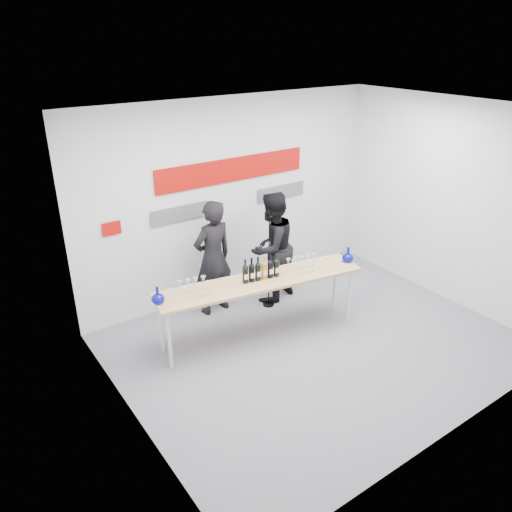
# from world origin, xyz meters

# --- Properties ---
(ground) EXTENTS (5.00, 5.00, 0.00)m
(ground) POSITION_xyz_m (0.00, 0.00, 0.00)
(ground) COLOR slate
(ground) RESTS_ON ground
(back_wall) EXTENTS (5.00, 0.04, 3.00)m
(back_wall) POSITION_xyz_m (0.00, 2.00, 1.50)
(back_wall) COLOR silver
(back_wall) RESTS_ON ground
(signage) EXTENTS (3.38, 0.02, 0.79)m
(signage) POSITION_xyz_m (-0.06, 1.97, 1.81)
(signage) COLOR #A40C07
(signage) RESTS_ON back_wall
(tasting_table) EXTENTS (2.86, 1.03, 0.84)m
(tasting_table) POSITION_xyz_m (-0.47, 0.62, 0.78)
(tasting_table) COLOR tan
(tasting_table) RESTS_ON ground
(wine_bottles) EXTENTS (0.53, 0.16, 0.33)m
(wine_bottles) POSITION_xyz_m (-0.45, 0.63, 1.01)
(wine_bottles) COLOR black
(wine_bottles) RESTS_ON tasting_table
(decanter_left) EXTENTS (0.16, 0.16, 0.21)m
(decanter_left) POSITION_xyz_m (-1.82, 0.84, 0.95)
(decanter_left) COLOR #07098A
(decanter_left) RESTS_ON tasting_table
(decanter_right) EXTENTS (0.16, 0.16, 0.21)m
(decanter_right) POSITION_xyz_m (0.87, 0.38, 0.95)
(decanter_right) COLOR #07098A
(decanter_right) RESTS_ON tasting_table
(glasses_left) EXTENTS (0.39, 0.27, 0.18)m
(glasses_left) POSITION_xyz_m (-1.36, 0.77, 0.93)
(glasses_left) COLOR silver
(glasses_left) RESTS_ON tasting_table
(glasses_right) EXTENTS (0.56, 0.31, 0.18)m
(glasses_right) POSITION_xyz_m (0.20, 0.50, 0.93)
(glasses_right) COLOR silver
(glasses_right) RESTS_ON tasting_table
(presenter_left) EXTENTS (0.66, 0.47, 1.71)m
(presenter_left) POSITION_xyz_m (-0.64, 1.54, 0.86)
(presenter_left) COLOR black
(presenter_left) RESTS_ON ground
(presenter_right) EXTENTS (0.97, 0.84, 1.70)m
(presenter_right) POSITION_xyz_m (0.27, 1.37, 0.85)
(presenter_right) COLOR black
(presenter_right) RESTS_ON ground
(mic_stand) EXTENTS (0.17, 0.17, 1.45)m
(mic_stand) POSITION_xyz_m (0.10, 1.20, 0.44)
(mic_stand) COLOR black
(mic_stand) RESTS_ON ground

